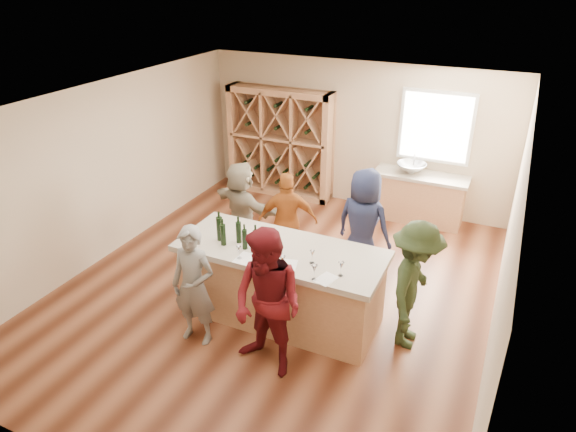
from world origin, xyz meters
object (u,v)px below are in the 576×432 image
at_px(wine_bottle_a, 220,229).
at_px(person_near_left, 194,286).
at_px(wine_bottle_e, 256,241).
at_px(person_far_right, 363,226).
at_px(wine_rack, 280,143).
at_px(wine_bottle_d, 245,239).
at_px(wine_bottle_c, 239,232).
at_px(wine_bottle_b, 223,235).
at_px(person_far_mid, 288,221).
at_px(wine_bottle_f, 274,250).
at_px(tasting_counter_base, 281,286).
at_px(person_server, 414,286).
at_px(person_near_right, 268,304).
at_px(person_far_left, 242,208).
at_px(sink, 411,168).

distance_m(wine_bottle_a, person_near_left, 0.85).
distance_m(wine_bottle_e, person_far_right, 1.90).
height_order(wine_rack, wine_bottle_d, wine_rack).
bearing_deg(wine_bottle_c, wine_bottle_b, -136.82).
distance_m(wine_rack, person_far_mid, 2.93).
distance_m(wine_bottle_c, wine_bottle_f, 0.65).
relative_size(wine_bottle_e, person_far_right, 0.16).
bearing_deg(person_far_right, tasting_counter_base, 75.19).
height_order(wine_bottle_c, person_server, person_server).
bearing_deg(person_far_mid, wine_bottle_a, 52.43).
bearing_deg(person_far_right, person_near_right, 91.39).
bearing_deg(person_far_right, person_far_left, 12.50).
xyz_separation_m(wine_rack, wine_bottle_d, (1.44, -4.03, 0.12)).
height_order(wine_rack, tasting_counter_base, wine_rack).
bearing_deg(person_near_right, wine_bottle_b, 158.85).
distance_m(sink, person_far_mid, 2.85).
bearing_deg(person_near_right, wine_bottle_f, 125.16).
xyz_separation_m(tasting_counter_base, wine_bottle_e, (-0.26, -0.19, 0.72)).
relative_size(wine_bottle_e, person_server, 0.17).
distance_m(wine_bottle_a, person_near_right, 1.42).
distance_m(wine_bottle_a, person_far_left, 1.65).
bearing_deg(wine_rack, wine_bottle_f, -65.33).
bearing_deg(wine_bottle_a, wine_bottle_f, -10.70).
height_order(wine_bottle_e, person_near_left, person_near_left).
xyz_separation_m(tasting_counter_base, person_far_mid, (-0.48, 1.26, 0.29)).
bearing_deg(person_server, wine_bottle_b, 100.26).
bearing_deg(sink, wine_bottle_d, -107.70).
bearing_deg(wine_bottle_b, person_far_left, 112.01).
height_order(wine_bottle_b, person_near_right, person_near_right).
height_order(wine_bottle_b, person_far_left, person_far_left).
bearing_deg(wine_bottle_a, person_server, 7.92).
relative_size(person_near_right, person_far_mid, 1.17).
height_order(wine_rack, person_far_mid, wine_rack).
bearing_deg(person_near_left, wine_bottle_e, 49.30).
relative_size(wine_bottle_c, person_near_right, 0.16).
distance_m(person_far_mid, person_far_left, 0.88).
height_order(wine_bottle_a, wine_bottle_e, wine_bottle_a).
bearing_deg(person_server, person_far_right, 40.06).
relative_size(tasting_counter_base, person_near_left, 1.61).
xyz_separation_m(wine_bottle_a, person_server, (2.52, 0.35, -0.39)).
height_order(person_far_mid, person_far_left, person_far_left).
height_order(person_near_right, wine_bottle_f, person_near_right).
bearing_deg(tasting_counter_base, person_far_right, 64.76).
height_order(tasting_counter_base, wine_bottle_d, wine_bottle_d).
xyz_separation_m(tasting_counter_base, wine_bottle_d, (-0.41, -0.20, 0.72)).
height_order(wine_bottle_a, person_server, person_server).
height_order(wine_bottle_d, wine_bottle_e, wine_bottle_e).
bearing_deg(wine_bottle_a, wine_bottle_e, -5.32).
height_order(sink, person_server, person_server).
xyz_separation_m(person_far_mid, wine_bottle_f, (0.53, -1.56, 0.44)).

